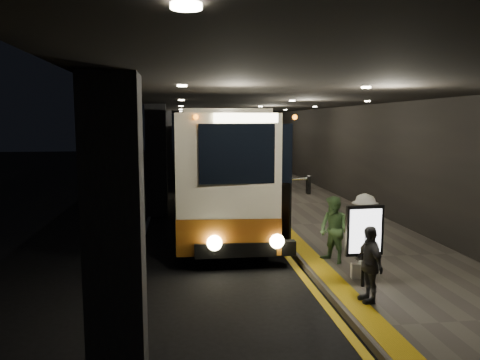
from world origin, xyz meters
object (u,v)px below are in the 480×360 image
coach_second (203,152)px  passenger_waiting_white (364,229)px  bag_plain (357,271)px  passenger_waiting_grey (369,264)px  passenger_boarding (278,203)px  bag_polka (361,253)px  passenger_waiting_green (334,230)px  info_sign (365,232)px  stanchion_post (287,217)px  coach_main (223,171)px

coach_second → passenger_waiting_white: bearing=-80.8°
bag_plain → passenger_waiting_grey: bearing=-102.3°
passenger_boarding → bag_polka: passenger_boarding is taller
passenger_waiting_green → passenger_waiting_white: 0.75m
coach_second → passenger_waiting_white: (3.12, -19.27, -0.71)m
bag_plain → info_sign: 1.17m
passenger_boarding → bag_polka: bearing=174.8°
passenger_waiting_white → bag_polka: 0.84m
passenger_waiting_green → stanchion_post: size_ratio=1.49×
passenger_boarding → passenger_waiting_grey: (0.34, -7.16, 0.02)m
coach_main → stanchion_post: coach_main is taller
coach_main → passenger_waiting_green: (2.27, -6.16, -0.89)m
passenger_boarding → passenger_waiting_white: size_ratio=0.83×
coach_main → coach_second: coach_main is taller
bag_polka → stanchion_post: size_ratio=0.29×
bag_plain → info_sign: info_sign is taller
info_sign → passenger_waiting_grey: bearing=-109.1°
passenger_waiting_white → bag_plain: size_ratio=5.22×
bag_polka → stanchion_post: bearing=115.4°
info_sign → stanchion_post: bearing=93.2°
passenger_waiting_green → passenger_waiting_white: passenger_waiting_white is taller
passenger_boarding → passenger_waiting_white: passenger_waiting_white is taller
passenger_waiting_white → passenger_waiting_grey: size_ratio=1.17×
coach_main → info_sign: 8.30m
bag_plain → stanchion_post: bearing=99.3°
coach_main → passenger_waiting_green: coach_main is taller
passenger_waiting_white → bag_plain: passenger_waiting_white is taller
stanchion_post → bag_polka: bearing=-64.6°
passenger_waiting_grey → passenger_boarding: bearing=177.1°
stanchion_post → coach_main: bearing=118.3°
passenger_waiting_grey → passenger_waiting_green: bearing=171.2°
passenger_boarding → passenger_waiting_white: (1.19, -4.80, 0.15)m
info_sign → stanchion_post: info_sign is taller
passenger_waiting_green → coach_main: bearing=170.8°
coach_second → passenger_waiting_grey: (2.27, -21.63, -0.84)m
info_sign → stanchion_post: size_ratio=1.58×
passenger_waiting_grey → info_sign: size_ratio=0.86×
passenger_waiting_green → passenger_waiting_grey: bearing=-32.5°
bag_polka → info_sign: (-0.72, -1.94, 1.05)m
passenger_waiting_grey → coach_second: bearing=-179.7°
coach_second → stanchion_post: size_ratio=10.23×
coach_main → coach_second: (-0.15, 12.86, -0.13)m
stanchion_post → passenger_waiting_grey: bearing=-86.0°
passenger_boarding → stanchion_post: bearing=156.8°
passenger_waiting_white → info_sign: bearing=-11.3°
coach_second → passenger_boarding: coach_second is taller
coach_main → passenger_waiting_green: bearing=-66.0°
passenger_boarding → stanchion_post: (-0.05, -1.60, -0.18)m
passenger_waiting_green → passenger_waiting_grey: size_ratio=1.11×
coach_main → passenger_waiting_green: size_ratio=7.47×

